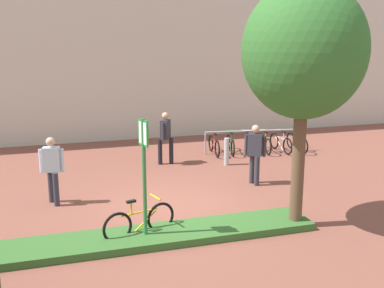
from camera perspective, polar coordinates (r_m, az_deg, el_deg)
The scene contains 11 objects.
ground_plane at distance 11.95m, azimuth -2.03°, elevation -7.34°, with size 60.00×60.00×0.00m, color brown.
building_facade at distance 19.43m, azimuth -8.74°, elevation 15.44°, with size 28.00×1.20×10.00m, color beige.
planter_strip at distance 10.02m, azimuth -4.79°, elevation -11.08°, with size 7.00×1.10×0.16m, color #336028.
tree_sidewalk at distance 10.12m, azimuth 13.37°, elevation 10.78°, with size 2.58×2.58×5.27m.
parking_sign_post at distance 9.45m, azimuth -5.81°, elevation -2.32°, with size 0.13×0.35×2.57m.
bike_at_sign at distance 10.09m, azimuth -6.32°, elevation -9.27°, with size 1.62×0.60×0.86m.
bike_rack_cluster at distance 17.14m, azimuth 7.71°, elevation 0.12°, with size 3.72×1.97×0.83m.
bollard_steel at distance 15.38m, azimuth 4.18°, elevation -0.92°, with size 0.16×0.16×0.90m, color #ADADB2.
person_suited_dark at distance 15.37m, azimuth -3.22°, elevation 1.13°, with size 0.51×0.53×1.72m.
person_casual_tan at distance 12.21m, azimuth -16.54°, elevation -2.59°, with size 0.60×0.46×1.72m.
person_suited_navy at distance 13.37m, azimuth 7.62°, elevation -0.80°, with size 0.52×0.43×1.72m.
Camera 1 is at (-2.84, -10.83, 4.19)m, focal length 44.18 mm.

